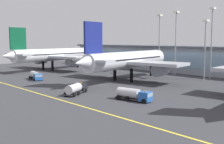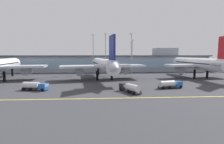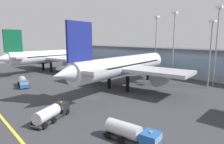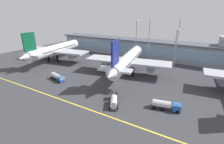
# 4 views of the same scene
# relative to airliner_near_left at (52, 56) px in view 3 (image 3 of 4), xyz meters

# --- Properties ---
(ground_plane) EXTENTS (204.93, 204.93, 0.00)m
(ground_plane) POSITION_rel_airliner_near_left_xyz_m (51.28, -11.99, -7.17)
(ground_plane) COLOR #38383D
(taxiway_centreline_stripe) EXTENTS (163.95, 0.50, 0.01)m
(taxiway_centreline_stripe) POSITION_rel_airliner_near_left_xyz_m (51.28, -33.99, -7.16)
(taxiway_centreline_stripe) COLOR yellow
(taxiway_centreline_stripe) RESTS_ON ground
(terminal_building) EXTENTS (149.38, 14.00, 16.91)m
(terminal_building) POSITION_rel_airliner_near_left_xyz_m (53.20, 38.02, -0.90)
(terminal_building) COLOR #9399A3
(terminal_building) RESTS_ON ground
(airliner_near_left) EXTENTS (43.21, 52.30, 19.60)m
(airliner_near_left) POSITION_rel_airliner_near_left_xyz_m (0.00, 0.00, 0.00)
(airliner_near_left) COLOR black
(airliner_near_left) RESTS_ON ground
(airliner_near_right) EXTENTS (42.43, 52.35, 19.64)m
(airliner_near_right) POSITION_rel_airliner_near_left_xyz_m (49.29, 1.26, 0.02)
(airliner_near_right) COLOR black
(airliner_near_right) RESTS_ON ground
(fuel_tanker_truck) EXTENTS (9.35, 4.49, 2.90)m
(fuel_tanker_truck) POSITION_rel_airliner_near_left_xyz_m (73.84, -21.61, -5.66)
(fuel_tanker_truck) COLOR black
(fuel_tanker_truck) RESTS_ON ground
(baggage_tug_near) EXTENTS (6.44, 9.11, 2.90)m
(baggage_tug_near) POSITION_rel_airliner_near_left_xyz_m (57.61, -26.79, -5.66)
(baggage_tug_near) COLOR black
(baggage_tug_near) RESTS_ON ground
(service_truck_far) EXTENTS (9.36, 4.58, 2.90)m
(service_truck_far) POSITION_rel_airliner_near_left_xyz_m (25.71, -22.18, -5.66)
(service_truck_far) COLOR black
(service_truck_far) RESTS_ON ground
(apron_light_mast_west) EXTENTS (1.80, 1.80, 25.91)m
(apron_light_mast_west) POSITION_rel_airliner_near_left_xyz_m (67.40, 25.60, 9.54)
(apron_light_mast_west) COLOR gray
(apron_light_mast_west) RESTS_ON ground
(apron_light_mast_centre) EXTENTS (1.80, 1.80, 25.93)m
(apron_light_mast_centre) POSITION_rel_airliner_near_left_xyz_m (50.92, 27.27, 9.56)
(apron_light_mast_centre) COLOR gray
(apron_light_mast_centre) RESTS_ON ground
(apron_light_mast_east) EXTENTS (1.80, 1.80, 21.36)m
(apron_light_mast_east) POSITION_rel_airliner_near_left_xyz_m (67.27, 21.47, 7.02)
(apron_light_mast_east) COLOR gray
(apron_light_mast_east) RESTS_ON ground
(apron_light_mast_far_east) EXTENTS (1.80, 1.80, 25.07)m
(apron_light_mast_far_east) POSITION_rel_airliner_near_left_xyz_m (43.06, 26.57, 9.09)
(apron_light_mast_far_east) COLOR gray
(apron_light_mast_far_east) RESTS_ON ground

